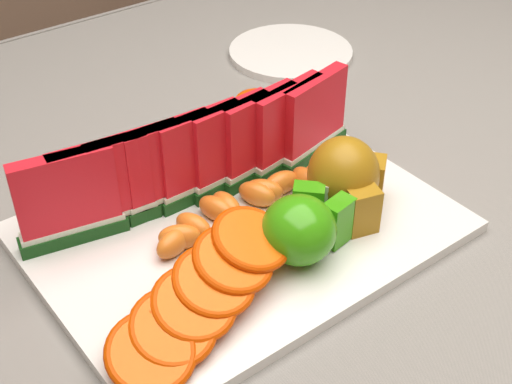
{
  "coord_description": "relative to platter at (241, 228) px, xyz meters",
  "views": [
    {
      "loc": [
        -0.36,
        -0.51,
        1.22
      ],
      "look_at": [
        -0.02,
        -0.08,
        0.81
      ],
      "focal_mm": 50.0,
      "sensor_mm": 36.0,
      "label": 1
    }
  ],
  "objects": [
    {
      "name": "tangerine_segments",
      "position": [
        0.01,
        0.01,
        0.02
      ],
      "size": [
        0.23,
        0.06,
        0.03
      ],
      "color": "#EF5A12",
      "rests_on": "platter"
    },
    {
      "name": "orange_fan_front",
      "position": [
        -0.1,
        -0.08,
        0.03
      ],
      "size": [
        0.22,
        0.13,
        0.06
      ],
      "color": "red",
      "rests_on": "platter"
    },
    {
      "name": "pear_cluster",
      "position": [
        0.1,
        -0.04,
        0.04
      ],
      "size": [
        0.09,
        0.09,
        0.08
      ],
      "color": "#9F770C",
      "rests_on": "platter"
    },
    {
      "name": "tablecloth",
      "position": [
        0.03,
        0.07,
        -0.05
      ],
      "size": [
        1.53,
        1.03,
        0.2
      ],
      "color": "gray",
      "rests_on": "table"
    },
    {
      "name": "table",
      "position": [
        0.03,
        0.07,
        -0.11
      ],
      "size": [
        1.4,
        0.9,
        0.75
      ],
      "color": "#4F2F18",
      "rests_on": "ground"
    },
    {
      "name": "orange_fan_back",
      "position": [
        0.01,
        0.12,
        0.03
      ],
      "size": [
        0.34,
        0.11,
        0.05
      ],
      "color": "red",
      "rests_on": "platter"
    },
    {
      "name": "side_plate",
      "position": [
        0.3,
        0.28,
        -0.0
      ],
      "size": [
        0.23,
        0.23,
        0.01
      ],
      "color": "silver",
      "rests_on": "tablecloth"
    },
    {
      "name": "apple_cluster",
      "position": [
        0.02,
        -0.07,
        0.04
      ],
      "size": [
        0.11,
        0.09,
        0.07
      ],
      "color": "#3B931C",
      "rests_on": "platter"
    },
    {
      "name": "platter",
      "position": [
        0.0,
        0.0,
        0.0
      ],
      "size": [
        0.4,
        0.3,
        0.01
      ],
      "color": "silver",
      "rests_on": "tablecloth"
    },
    {
      "name": "watermelon_row",
      "position": [
        -0.0,
        0.06,
        0.05
      ],
      "size": [
        0.39,
        0.07,
        0.1
      ],
      "color": "#0E3F0D",
      "rests_on": "platter"
    }
  ]
}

